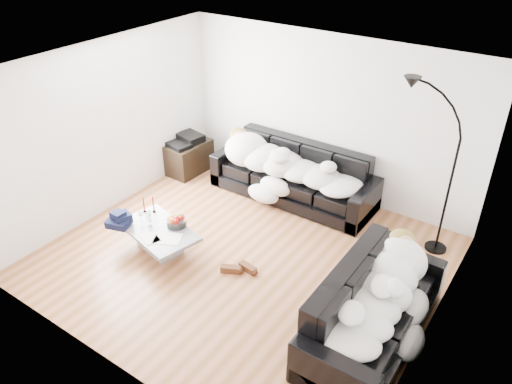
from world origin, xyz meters
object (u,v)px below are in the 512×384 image
Objects in this scene: wine_glass_b at (141,216)px; floor_lamp at (450,185)px; sleeper_right at (377,293)px; coffee_table at (159,239)px; sofa_right at (375,307)px; sofa_back at (293,174)px; stereo at (187,140)px; candle_right at (153,204)px; av_cabinet at (188,157)px; shoes at (239,268)px; sleeper_back at (292,163)px; candle_left at (144,205)px; wine_glass_c at (149,221)px; wine_glass_a at (149,216)px; fruit_bowl at (176,221)px.

wine_glass_b is 4.20m from floor_lamp.
sleeper_right reaches higher than coffee_table.
sofa_back is at bearing 47.56° from sofa_right.
sofa_right reaches higher than stereo.
floor_lamp reaches higher than candle_right.
av_cabinet reaches higher than coffee_table.
sleeper_right is 11.68× the size of wine_glass_b.
sleeper_back is at bearing 86.81° from shoes.
candle_left is at bearing -148.00° from candle_right.
candle_left is at bearing -122.75° from sleeper_back.
sleeper_right is 1.60× the size of coffee_table.
sleeper_right is 4.18× the size of shoes.
wine_glass_c reaches higher than shoes.
wine_glass_b reaches higher than shoes.
stereo reaches higher than wine_glass_a.
fruit_bowl is at bearing 167.04° from shoes.
sleeper_right reaches higher than fruit_bowl.
wine_glass_b is at bearing -117.59° from sleeper_back.
candle_right is 0.59× the size of stereo.
floor_lamp reaches higher than candle_left.
fruit_bowl is at bearing 89.21° from sofa_right.
shoes is (1.34, 0.24, -0.37)m from wine_glass_c.
sofa_right is at bearing -16.10° from shoes.
candle_left reaches higher than av_cabinet.
floor_lamp reaches higher than sleeper_back.
candle_right is (-3.44, 0.11, 0.03)m from sofa_right.
fruit_bowl is (-0.66, -1.99, -0.23)m from sleeper_back.
wine_glass_c is 0.22× the size of av_cabinet.
wine_glass_c is 2.25m from av_cabinet.
fruit_bowl is 1.57× the size of wine_glass_a.
stereo is (-2.01, -0.27, 0.17)m from sofa_back.
sofa_right reaches higher than candle_right.
candle_right is (-0.12, 0.20, 0.04)m from wine_glass_a.
av_cabinet is at bearing 178.44° from floor_lamp.
fruit_bowl is 1.74× the size of wine_glass_b.
floor_lamp is (3.66, 2.00, 0.58)m from candle_left.
candle_right is at bearing -61.11° from av_cabinet.
shoes is at bearing 10.92° from coffee_table.
wine_glass_c is at bearing -113.50° from sleeper_back.
wine_glass_c is at bearing 93.13° from sleeper_right.
sofa_right is 12.33× the size of wine_glass_a.
wine_glass_c is at bearing -150.97° from floor_lamp.
sleeper_right reaches higher than candle_left.
wine_glass_b is at bearing 92.64° from sleeper_right.
sleeper_back is 2.02m from stereo.
floor_lamp is (0.10, 2.04, 0.39)m from sleeper_right.
sofa_back is 6.10× the size of shoes.
candle_right is 1.91m from av_cabinet.
wine_glass_c is 0.40× the size of stereo.
floor_lamp is (4.39, 0.22, 0.76)m from av_cabinet.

